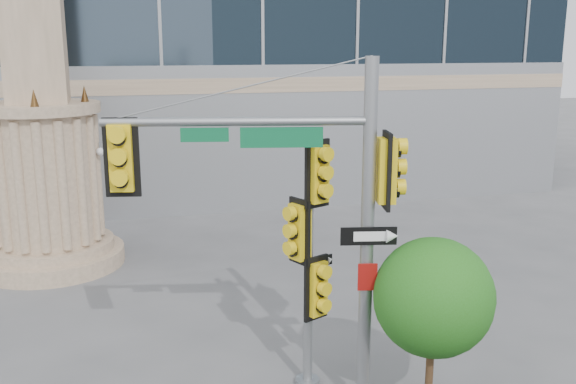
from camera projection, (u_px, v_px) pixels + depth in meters
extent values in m
plane|color=#545456|center=(321.00, 379.00, 13.35)|extent=(120.00, 120.00, 0.00)
cylinder|color=gray|center=(53.00, 257.00, 20.25)|extent=(4.40, 4.40, 0.50)
cylinder|color=gray|center=(52.00, 245.00, 20.16)|extent=(3.80, 3.80, 0.30)
cylinder|color=gray|center=(46.00, 178.00, 19.67)|extent=(3.00, 3.00, 4.00)
cylinder|color=gray|center=(40.00, 108.00, 19.19)|extent=(3.50, 3.50, 0.30)
cone|color=#472D14|center=(84.00, 93.00, 19.43)|extent=(0.24, 0.24, 0.50)
cylinder|color=slate|center=(367.00, 242.00, 11.60)|extent=(0.24, 0.24, 6.62)
cylinder|color=slate|center=(237.00, 122.00, 10.99)|extent=(4.56, 1.12, 0.15)
cube|color=#0B5F35|center=(282.00, 137.00, 11.07)|extent=(1.41, 0.34, 0.35)
cube|color=yellow|center=(122.00, 158.00, 11.02)|extent=(0.66, 0.43, 1.38)
cube|color=yellow|center=(386.00, 171.00, 11.32)|extent=(0.43, 0.66, 1.38)
cube|color=black|center=(369.00, 236.00, 11.41)|extent=(1.00, 0.24, 0.33)
cube|color=maroon|center=(367.00, 277.00, 11.59)|extent=(0.35, 0.11, 0.51)
cylinder|color=slate|center=(308.00, 381.00, 13.14)|extent=(0.50, 0.50, 0.12)
cylinder|color=slate|center=(308.00, 265.00, 12.57)|extent=(0.19, 0.19, 5.17)
cube|color=yellow|center=(317.00, 174.00, 11.98)|extent=(0.64, 0.50, 1.29)
cube|color=yellow|center=(300.00, 232.00, 12.27)|extent=(0.50, 0.64, 1.29)
cube|color=yellow|center=(316.00, 288.00, 12.49)|extent=(0.64, 0.50, 1.29)
cube|color=black|center=(320.00, 262.00, 12.58)|extent=(0.60, 0.29, 0.21)
cylinder|color=#382314|center=(429.00, 371.00, 11.83)|extent=(0.14, 0.14, 1.86)
sphere|color=#226216|center=(433.00, 297.00, 11.50)|extent=(2.17, 2.17, 2.17)
sphere|color=#226216|center=(449.00, 305.00, 11.93)|extent=(1.34, 1.34, 1.34)
sphere|color=#226216|center=(421.00, 318.00, 11.23)|extent=(1.14, 1.14, 1.14)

